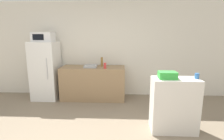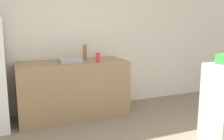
{
  "view_description": "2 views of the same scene",
  "coord_description": "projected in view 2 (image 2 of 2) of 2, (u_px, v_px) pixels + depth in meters",
  "views": [
    {
      "loc": [
        0.7,
        -2.18,
        1.71
      ],
      "look_at": [
        0.51,
        1.89,
        0.88
      ],
      "focal_mm": 28.0,
      "sensor_mm": 36.0,
      "label": 1
    },
    {
      "loc": [
        -0.92,
        -1.38,
        1.45
      ],
      "look_at": [
        0.3,
        1.52,
        0.86
      ],
      "focal_mm": 40.0,
      "sensor_mm": 36.0,
      "label": 2
    }
  ],
  "objects": [
    {
      "name": "wall_back",
      "position": [
        67.0,
        33.0,
        4.09
      ],
      "size": [
        8.0,
        0.06,
        2.6
      ],
      "primitive_type": "cube",
      "color": "silver",
      "rests_on": "ground_plane"
    },
    {
      "name": "sink_basin",
      "position": [
        70.0,
        60.0,
        3.74
      ],
      "size": [
        0.33,
        0.31,
        0.06
      ],
      "primitive_type": "cube",
      "color": "#9EA3A8",
      "rests_on": "counter"
    },
    {
      "name": "bottle_short",
      "position": [
        98.0,
        58.0,
        3.73
      ],
      "size": [
        0.07,
        0.07,
        0.15
      ],
      "primitive_type": "cylinder",
      "color": "red",
      "rests_on": "counter"
    },
    {
      "name": "counter",
      "position": [
        73.0,
        89.0,
        3.89
      ],
      "size": [
        1.67,
        0.65,
        0.87
      ],
      "primitive_type": "cube",
      "color": "#937551",
      "rests_on": "ground_plane"
    },
    {
      "name": "bottle_tall",
      "position": [
        85.0,
        52.0,
        3.96
      ],
      "size": [
        0.06,
        0.06,
        0.25
      ],
      "primitive_type": "cylinder",
      "color": "olive",
      "rests_on": "counter"
    }
  ]
}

